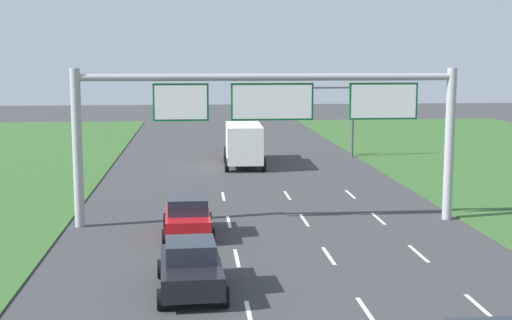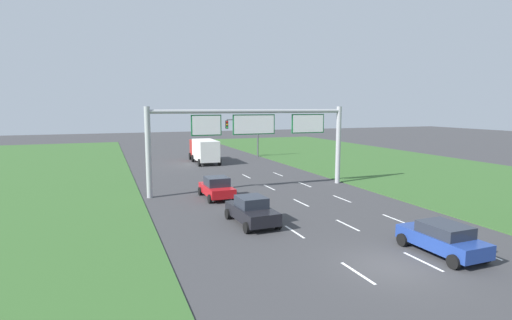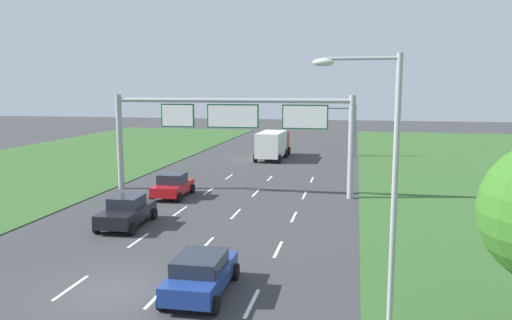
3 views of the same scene
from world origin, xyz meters
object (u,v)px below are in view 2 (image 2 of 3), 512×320
car_near_red (217,188)px  traffic_light_mast (245,130)px  sign_gantry (255,131)px  car_mid_lane (442,238)px  car_lead_silver (252,211)px  box_truck (204,150)px

car_near_red → traffic_light_mast: (10.22, 22.75, 3.05)m
car_near_red → sign_gantry: 5.99m
car_near_red → sign_gantry: sign_gantry is taller
sign_gantry → traffic_light_mast: bearing=73.0°
traffic_light_mast → sign_gantry: bearing=-107.0°
car_mid_lane → car_near_red: bearing=113.1°
traffic_light_mast → car_near_red: bearing=-114.2°
car_lead_silver → box_truck: bearing=79.9°
box_truck → car_mid_lane: bearing=-83.4°
traffic_light_mast → box_truck: bearing=-155.0°
car_mid_lane → sign_gantry: bearing=98.8°
car_mid_lane → sign_gantry: 17.98m
car_lead_silver → traffic_light_mast: (10.08, 30.11, 3.05)m
car_near_red → car_mid_lane: car_near_red is taller
car_near_red → traffic_light_mast: size_ratio=0.72×
car_lead_silver → sign_gantry: size_ratio=0.25×
car_near_red → sign_gantry: (3.85, 1.98, 4.14)m
sign_gantry → box_truck: bearing=90.4°
car_lead_silver → box_truck: size_ratio=0.56×
car_lead_silver → traffic_light_mast: bearing=69.0°
box_truck → car_lead_silver: bearing=-96.1°
car_lead_silver → sign_gantry: (3.71, 9.35, 4.14)m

